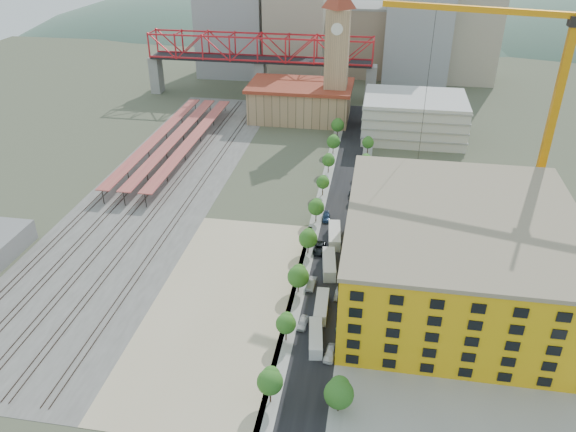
% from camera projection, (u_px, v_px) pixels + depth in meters
% --- Properties ---
extents(ground, '(400.00, 400.00, 0.00)m').
position_uv_depth(ground, '(272.00, 228.00, 140.16)').
color(ground, '#474C38').
rests_on(ground, ground).
extents(ballast_strip, '(36.00, 165.00, 0.06)m').
position_uv_depth(ballast_strip, '(160.00, 187.00, 160.42)').
color(ballast_strip, '#605E59').
rests_on(ballast_strip, ground).
extents(dirt_lot, '(28.00, 67.00, 0.06)m').
position_uv_depth(dirt_lot, '(223.00, 304.00, 113.63)').
color(dirt_lot, tan).
rests_on(dirt_lot, ground).
extents(street_asphalt, '(12.00, 170.00, 0.06)m').
position_uv_depth(street_asphalt, '(341.00, 205.00, 150.74)').
color(street_asphalt, black).
rests_on(street_asphalt, ground).
extents(sidewalk_west, '(3.00, 170.00, 0.04)m').
position_uv_depth(sidewalk_west, '(320.00, 203.00, 151.54)').
color(sidewalk_west, gray).
rests_on(sidewalk_west, ground).
extents(sidewalk_east, '(3.00, 170.00, 0.04)m').
position_uv_depth(sidewalk_east, '(361.00, 207.00, 149.95)').
color(sidewalk_east, gray).
rests_on(sidewalk_east, ground).
extents(construction_pad, '(50.00, 90.00, 0.06)m').
position_uv_depth(construction_pad, '(466.00, 294.00, 116.42)').
color(construction_pad, gray).
rests_on(construction_pad, ground).
extents(rail_tracks, '(26.56, 160.00, 0.18)m').
position_uv_depth(rail_tracks, '(154.00, 186.00, 160.62)').
color(rail_tracks, '#382B23').
rests_on(rail_tracks, ground).
extents(platform_canopies, '(16.00, 80.00, 4.12)m').
position_uv_depth(platform_canopies, '(175.00, 138.00, 182.87)').
color(platform_canopies, '#BF5B49').
rests_on(platform_canopies, ground).
extents(station_hall, '(38.00, 24.00, 13.10)m').
position_uv_depth(station_hall, '(300.00, 101.00, 208.18)').
color(station_hall, tan).
rests_on(station_hall, ground).
extents(clock_tower, '(12.00, 12.00, 52.00)m').
position_uv_depth(clock_tower, '(337.00, 43.00, 193.81)').
color(clock_tower, tan).
rests_on(clock_tower, ground).
extents(parking_garage, '(34.00, 26.00, 14.00)m').
position_uv_depth(parking_garage, '(414.00, 117.00, 191.76)').
color(parking_garage, silver).
rests_on(parking_garage, ground).
extents(truss_bridge, '(94.00, 9.60, 25.60)m').
position_uv_depth(truss_bridge, '(260.00, 51.00, 224.91)').
color(truss_bridge, gray).
rests_on(truss_bridge, ground).
extents(construction_building, '(44.60, 50.60, 18.80)m').
position_uv_depth(construction_building, '(458.00, 255.00, 112.27)').
color(construction_building, '#F8AE14').
rests_on(construction_building, ground).
extents(street_trees, '(15.40, 124.40, 8.00)m').
position_uv_depth(street_trees, '(337.00, 223.00, 142.15)').
color(street_trees, '#23691F').
rests_on(street_trees, ground).
extents(skyline, '(133.00, 46.00, 60.00)m').
position_uv_depth(skyline, '(348.00, 26.00, 250.39)').
color(skyline, '#9EA0A3').
rests_on(skyline, ground).
extents(distant_hills, '(647.00, 264.00, 227.00)m').
position_uv_depth(distant_hills, '(406.00, 146.00, 396.17)').
color(distant_hills, '#4C6B59').
rests_on(distant_hills, ground).
extents(tower_crane, '(54.34, 15.46, 59.30)m').
position_uv_depth(tower_crane, '(542.00, 81.00, 123.70)').
color(tower_crane, orange).
rests_on(tower_crane, ground).
extents(site_trailer_a, '(3.58, 9.41, 2.51)m').
position_uv_depth(site_trailer_a, '(316.00, 338.00, 102.87)').
color(site_trailer_a, silver).
rests_on(site_trailer_a, ground).
extents(site_trailer_b, '(2.78, 9.42, 2.56)m').
position_uv_depth(site_trailer_b, '(321.00, 307.00, 110.83)').
color(site_trailer_b, silver).
rests_on(site_trailer_b, ground).
extents(site_trailer_c, '(4.05, 10.54, 2.81)m').
position_uv_depth(site_trailer_c, '(329.00, 264.00, 123.51)').
color(site_trailer_c, silver).
rests_on(site_trailer_c, ground).
extents(site_trailer_d, '(3.82, 10.66, 2.86)m').
position_uv_depth(site_trailer_d, '(334.00, 236.00, 134.16)').
color(site_trailer_d, silver).
rests_on(site_trailer_d, ground).
extents(car_0, '(2.06, 4.40, 1.46)m').
position_uv_depth(car_0, '(303.00, 323.00, 107.34)').
color(car_0, silver).
rests_on(car_0, ground).
extents(car_1, '(1.97, 4.80, 1.55)m').
position_uv_depth(car_1, '(311.00, 284.00, 118.28)').
color(car_1, '#939297').
rests_on(car_1, ground).
extents(car_2, '(2.73, 5.79, 1.60)m').
position_uv_depth(car_2, '(319.00, 248.00, 130.42)').
color(car_2, black).
rests_on(car_2, ground).
extents(car_3, '(2.48, 4.89, 1.36)m').
position_uv_depth(car_3, '(326.00, 217.00, 143.47)').
color(car_3, navy).
rests_on(car_3, ground).
extents(car_4, '(2.41, 4.89, 1.60)m').
position_uv_depth(car_4, '(330.00, 353.00, 99.99)').
color(car_4, white).
rests_on(car_4, ground).
extents(car_5, '(1.83, 4.35, 1.40)m').
position_uv_depth(car_5, '(339.00, 294.00, 115.30)').
color(car_5, gray).
rests_on(car_5, ground).
extents(car_6, '(2.68, 5.01, 1.34)m').
position_uv_depth(car_6, '(353.00, 196.00, 153.98)').
color(car_6, black).
rests_on(car_6, ground).
extents(car_7, '(2.24, 4.66, 1.31)m').
position_uv_depth(car_7, '(353.00, 195.00, 154.25)').
color(car_7, navy).
rests_on(car_7, ground).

